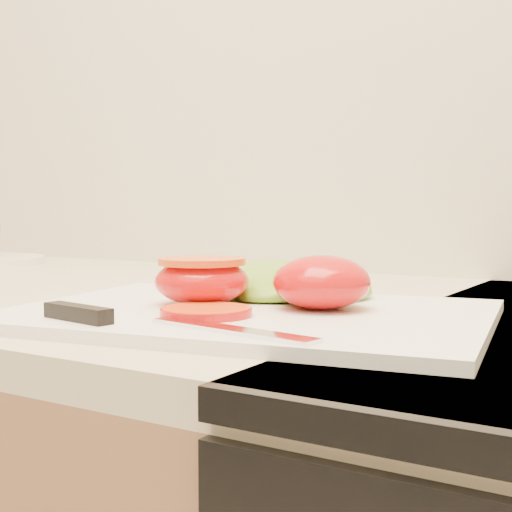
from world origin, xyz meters
The scene contains 7 objects.
cutting_board centered at (0.08, 1.54, 0.94)m, with size 0.40×0.29×0.01m, color white.
tomato_half_dome centered at (0.13, 1.58, 0.96)m, with size 0.08×0.08×0.05m, color red.
tomato_half_cut centered at (0.03, 1.54, 0.96)m, with size 0.08×0.08×0.04m.
tomato_slice_0 centered at (0.07, 1.49, 0.94)m, with size 0.07×0.07×0.01m, color orange.
lettuce_leaf_0 centered at (0.05, 1.62, 0.95)m, with size 0.16×0.11×0.03m, color #6FB830.
lettuce_leaf_1 centered at (0.09, 1.64, 0.95)m, with size 0.12×0.08×0.03m, color #6FB830.
knife centered at (0.05, 1.43, 0.94)m, with size 0.24×0.05×0.01m.
Camera 1 is at (0.40, 1.03, 1.03)m, focal length 50.00 mm.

